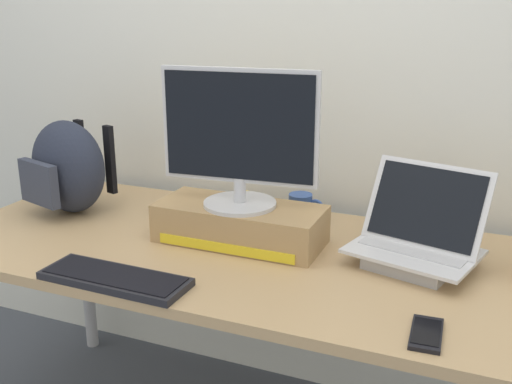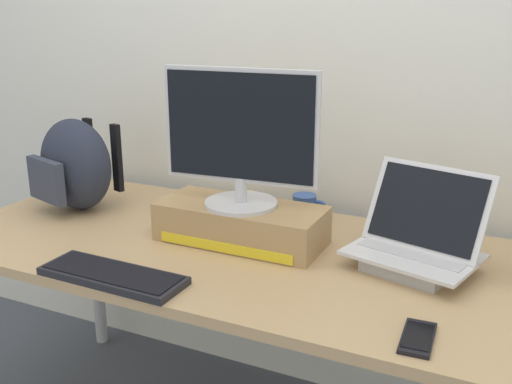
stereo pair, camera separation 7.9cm
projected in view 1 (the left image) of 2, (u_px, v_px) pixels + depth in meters
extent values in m
cube|color=silver|center=(313.00, 45.00, 2.08)|extent=(7.00, 0.10, 2.60)
cube|color=tan|center=(256.00, 254.00, 1.80)|extent=(1.97, 0.82, 0.03)
cylinder|color=#B2B2B7|center=(86.00, 271.00, 2.56)|extent=(0.05, 0.05, 0.71)
cube|color=#A88456|center=(240.00, 224.00, 1.84)|extent=(0.51, 0.22, 0.12)
cube|color=yellow|center=(225.00, 248.00, 1.76)|extent=(0.43, 0.00, 0.03)
cylinder|color=silver|center=(240.00, 204.00, 1.82)|extent=(0.22, 0.22, 0.01)
cylinder|color=silver|center=(240.00, 190.00, 1.81)|extent=(0.04, 0.04, 0.07)
cube|color=silver|center=(239.00, 126.00, 1.75)|extent=(0.47, 0.06, 0.33)
cube|color=black|center=(238.00, 127.00, 1.74)|extent=(0.45, 0.05, 0.31)
cube|color=#ADADB2|center=(413.00, 260.00, 1.68)|extent=(0.26, 0.25, 0.04)
cube|color=silver|center=(413.00, 251.00, 1.67)|extent=(0.38, 0.32, 0.01)
cube|color=#B7B7BC|center=(416.00, 247.00, 1.68)|extent=(0.32, 0.20, 0.00)
cube|color=silver|center=(426.00, 206.00, 1.69)|extent=(0.35, 0.19, 0.22)
cube|color=black|center=(426.00, 205.00, 1.69)|extent=(0.32, 0.17, 0.19)
cube|color=black|center=(115.00, 279.00, 1.59)|extent=(0.41, 0.15, 0.02)
cube|color=black|center=(115.00, 275.00, 1.59)|extent=(0.38, 0.12, 0.00)
ellipsoid|color=#232838|center=(68.00, 167.00, 2.08)|extent=(0.35, 0.28, 0.32)
cube|color=#333847|center=(39.00, 183.00, 2.01)|extent=(0.19, 0.08, 0.14)
cube|color=black|center=(81.00, 152.00, 2.21)|extent=(0.04, 0.03, 0.24)
cube|color=black|center=(110.00, 160.00, 2.11)|extent=(0.04, 0.03, 0.24)
cylinder|color=#2D4C93|center=(300.00, 207.00, 2.04)|extent=(0.08, 0.08, 0.09)
torus|color=#2D4C93|center=(316.00, 207.00, 2.02)|extent=(0.06, 0.01, 0.06)
cube|color=black|center=(426.00, 334.00, 1.34)|extent=(0.08, 0.15, 0.01)
cube|color=black|center=(427.00, 331.00, 1.34)|extent=(0.07, 0.12, 0.00)
sphere|color=gold|center=(246.00, 205.00, 2.04)|extent=(0.10, 0.10, 0.10)
sphere|color=black|center=(236.00, 205.00, 2.00)|extent=(0.01, 0.01, 0.01)
sphere|color=black|center=(245.00, 206.00, 1.99)|extent=(0.01, 0.01, 0.01)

